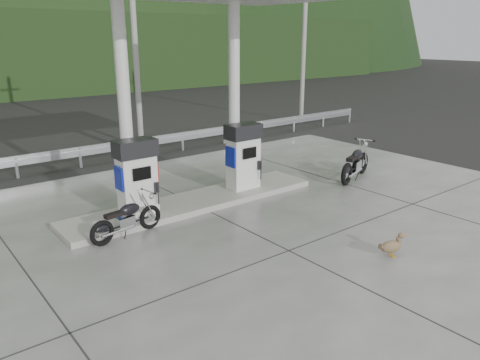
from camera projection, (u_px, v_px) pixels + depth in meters
ground at (257, 236)px, 10.35m from camera, size 160.00×160.00×0.00m
forecourt_apron at (257, 236)px, 10.35m from camera, size 18.00×14.00×0.02m
pump_island at (195, 202)px, 12.20m from camera, size 7.00×1.40×0.15m
gas_pump_left at (137, 177)px, 10.96m from camera, size 0.95×0.55×1.80m
gas_pump_right at (243, 156)px, 12.86m from camera, size 0.95×0.55×1.80m
canopy_column_left at (125, 107)px, 10.79m from camera, size 0.30×0.30×5.00m
canopy_column_right at (234, 96)px, 12.69m from camera, size 0.30×0.30×5.00m
guardrail at (108, 143)px, 16.14m from camera, size 26.00×0.16×1.42m
road at (74, 145)px, 18.97m from camera, size 60.00×7.00×0.01m
utility_pole_b at (135, 43)px, 17.48m from camera, size 0.22×0.22×8.00m
utility_pole_c at (304, 41)px, 22.81m from camera, size 0.22×0.22×8.00m
motorcycle_left at (127, 220)px, 10.17m from camera, size 1.74×0.79×0.80m
motorcycle_right at (355, 164)px, 14.31m from camera, size 2.14×1.29×0.97m
duck at (391, 247)px, 9.29m from camera, size 0.59×0.32×0.41m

